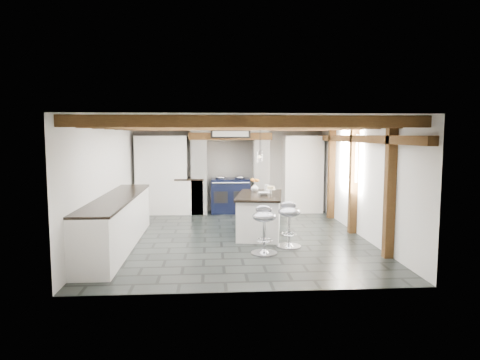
{
  "coord_description": "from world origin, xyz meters",
  "views": [
    {
      "loc": [
        -0.5,
        -8.34,
        2.04
      ],
      "look_at": [
        0.1,
        0.4,
        1.1
      ],
      "focal_mm": 32.0,
      "sensor_mm": 36.0,
      "label": 1
    }
  ],
  "objects": [
    {
      "name": "range_cooker",
      "position": [
        0.0,
        2.68,
        0.47
      ],
      "size": [
        1.0,
        0.63,
        0.99
      ],
      "color": "black",
      "rests_on": "ground"
    },
    {
      "name": "bar_stool_far",
      "position": [
        0.4,
        -1.25,
        0.52
      ],
      "size": [
        0.51,
        0.51,
        0.83
      ],
      "rotation": [
        0.0,
        0.0,
        -0.32
      ],
      "color": "silver",
      "rests_on": "ground"
    },
    {
      "name": "ground",
      "position": [
        0.0,
        0.0,
        0.0
      ],
      "size": [
        6.0,
        6.0,
        0.0
      ],
      "primitive_type": "plane",
      "color": "black",
      "rests_on": "ground"
    },
    {
      "name": "kitchen_island",
      "position": [
        0.49,
        0.2,
        0.42
      ],
      "size": [
        1.15,
        1.8,
        1.1
      ],
      "rotation": [
        0.0,
        0.0,
        -0.17
      ],
      "color": "white",
      "rests_on": "ground"
    },
    {
      "name": "room_shell",
      "position": [
        -0.61,
        1.42,
        1.07
      ],
      "size": [
        6.0,
        6.03,
        6.0
      ],
      "color": "silver",
      "rests_on": "ground"
    },
    {
      "name": "bar_stool_near",
      "position": [
        0.9,
        -0.84,
        0.51
      ],
      "size": [
        0.51,
        0.51,
        0.83
      ],
      "rotation": [
        0.0,
        0.0,
        -0.3
      ],
      "color": "silver",
      "rests_on": "ground"
    }
  ]
}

